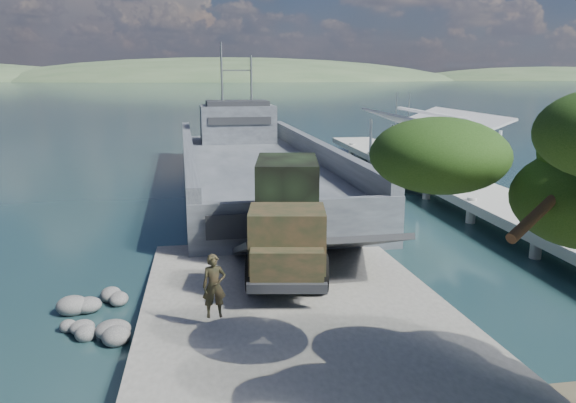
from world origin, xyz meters
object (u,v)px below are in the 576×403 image
(landing_craft, at_px, (254,173))
(sailboat_near, at_px, (407,157))
(pier, at_px, (434,167))
(sailboat_far, at_px, (395,152))
(military_truck, at_px, (287,215))
(soldier, at_px, (215,298))

(landing_craft, xyz_separation_m, sailboat_near, (15.11, 9.42, -0.59))
(pier, bearing_deg, sailboat_near, 76.81)
(sailboat_near, height_order, sailboat_far, sailboat_near)
(pier, relative_size, landing_craft, 1.15)
(military_truck, relative_size, sailboat_near, 1.40)
(pier, xyz_separation_m, sailboat_far, (3.01, 16.01, -1.27))
(sailboat_far, bearing_deg, military_truck, -119.61)
(sailboat_far, bearing_deg, soldier, -119.93)
(landing_craft, xyz_separation_m, soldier, (-3.53, -23.86, 0.53))
(pier, height_order, sailboat_near, sailboat_near)
(pier, height_order, soldier, pier)
(landing_craft, relative_size, sailboat_near, 6.09)
(sailboat_near, bearing_deg, pier, -94.94)
(landing_craft, bearing_deg, sailboat_near, 30.37)
(pier, relative_size, military_truck, 5.00)
(pier, distance_m, military_truck, 19.66)
(sailboat_far, bearing_deg, pier, -103.52)
(pier, distance_m, sailboat_near, 13.12)
(soldier, height_order, sailboat_far, sailboat_far)
(pier, height_order, landing_craft, landing_craft)
(landing_craft, distance_m, sailboat_far, 19.78)
(landing_craft, relative_size, sailboat_far, 6.13)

